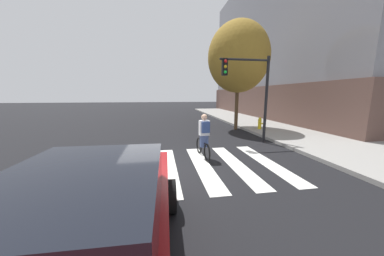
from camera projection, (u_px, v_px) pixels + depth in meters
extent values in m
plane|color=black|center=(165.00, 168.00, 6.38)|extent=(120.00, 120.00, 0.00)
cube|color=gray|center=(384.00, 153.00, 7.77)|extent=(6.50, 50.00, 0.15)
cube|color=silver|center=(51.00, 175.00, 5.83)|extent=(0.55, 4.13, 0.01)
cube|color=silver|center=(93.00, 172.00, 6.02)|extent=(0.55, 4.13, 0.01)
cube|color=silver|center=(131.00, 170.00, 6.20)|extent=(0.55, 4.13, 0.01)
cube|color=silver|center=(168.00, 168.00, 6.39)|extent=(0.55, 4.13, 0.01)
cube|color=silver|center=(202.00, 166.00, 6.58)|extent=(0.55, 4.13, 0.01)
cube|color=silver|center=(235.00, 164.00, 6.77)|extent=(0.55, 4.13, 0.01)
cube|color=silver|center=(266.00, 162.00, 6.95)|extent=(0.55, 4.13, 0.01)
cylinder|color=#473D1E|center=(154.00, 205.00, 4.22)|extent=(0.64, 0.64, 0.01)
cube|color=maroon|center=(92.00, 238.00, 2.32)|extent=(1.99, 4.65, 0.70)
cube|color=black|center=(82.00, 196.00, 2.07)|extent=(1.72, 2.25, 0.55)
cylinder|color=black|center=(69.00, 203.00, 3.69)|extent=(0.26, 0.69, 0.68)
cylinder|color=black|center=(170.00, 196.00, 3.94)|extent=(0.26, 0.69, 0.68)
torus|color=black|center=(207.00, 153.00, 6.95)|extent=(0.11, 0.66, 0.66)
torus|color=black|center=(199.00, 145.00, 7.95)|extent=(0.11, 0.66, 0.66)
cylinder|color=black|center=(203.00, 142.00, 7.40)|extent=(0.12, 0.89, 0.05)
cylinder|color=black|center=(204.00, 141.00, 7.24)|extent=(0.04, 0.04, 0.45)
cube|color=#384772|center=(204.00, 140.00, 7.23)|extent=(0.29, 0.22, 0.56)
cube|color=silver|center=(204.00, 128.00, 7.16)|extent=(0.38, 0.27, 0.56)
sphere|color=tan|center=(204.00, 117.00, 7.09)|extent=(0.22, 0.22, 0.22)
cube|color=navy|center=(206.00, 127.00, 6.98)|extent=(0.29, 0.18, 0.40)
cylinder|color=black|center=(266.00, 101.00, 9.46)|extent=(0.14, 0.14, 4.20)
cylinder|color=black|center=(245.00, 60.00, 8.95)|extent=(2.40, 0.10, 0.10)
cube|color=black|center=(225.00, 67.00, 8.85)|extent=(0.24, 0.20, 0.76)
sphere|color=red|center=(226.00, 61.00, 8.70)|extent=(0.14, 0.14, 0.14)
sphere|color=gold|center=(225.00, 67.00, 8.74)|extent=(0.14, 0.14, 0.14)
sphere|color=green|center=(225.00, 72.00, 8.79)|extent=(0.14, 0.14, 0.14)
cylinder|color=gold|center=(260.00, 124.00, 12.79)|extent=(0.22, 0.22, 0.65)
sphere|color=gold|center=(260.00, 119.00, 12.73)|extent=(0.18, 0.18, 0.18)
cylinder|color=gold|center=(262.00, 124.00, 12.81)|extent=(0.12, 0.09, 0.09)
cylinder|color=#4C3823|center=(237.00, 106.00, 13.28)|extent=(0.24, 0.24, 3.23)
ellipsoid|color=olive|center=(238.00, 57.00, 12.73)|extent=(4.02, 4.02, 4.62)
cube|color=brown|center=(323.00, 102.00, 22.70)|extent=(18.53, 25.07, 3.20)
cube|color=slate|center=(331.00, 31.00, 21.39)|extent=(18.16, 24.57, 12.27)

